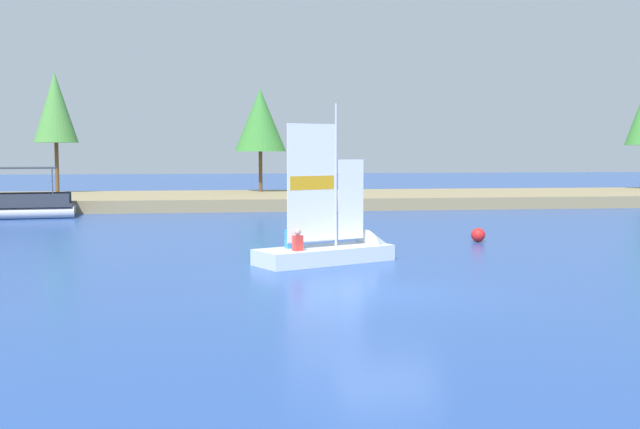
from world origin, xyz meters
name	(u,v)px	position (x,y,z in m)	size (l,w,h in m)	color
ground_plane	(388,294)	(0.00, 0.00, 0.00)	(200.00, 200.00, 0.00)	#234793
shore_bank	(281,200)	(0.00, 31.39, 0.36)	(80.00, 10.82, 0.73)	#897A56
shoreline_tree_midleft	(55,108)	(-14.62, 35.13, 6.36)	(2.88, 2.88, 7.98)	brown
shoreline_tree_centre	(260,120)	(-1.09, 34.52, 5.58)	(3.52, 3.52, 6.99)	brown
sailboat	(345,249)	(-0.10, 5.89, 0.37)	(5.17, 3.50, 5.49)	silver
pontoon_boat	(20,206)	(-14.38, 23.84, 0.65)	(5.73, 2.77, 2.67)	#B2B2B7
channel_buoy	(478,235)	(5.90, 10.27, 0.27)	(0.55, 0.55, 0.55)	red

